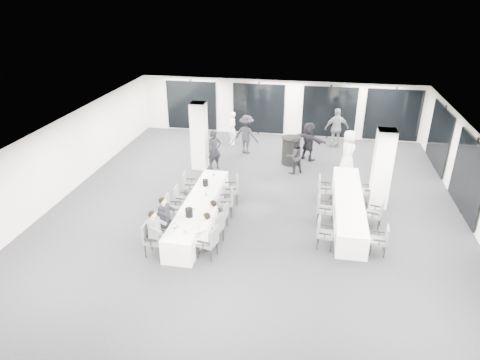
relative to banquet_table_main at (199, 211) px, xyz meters
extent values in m
cube|color=black|center=(1.65, 1.17, -0.39)|extent=(14.00, 16.00, 0.02)
cube|color=white|center=(1.65, 1.17, 2.43)|extent=(14.00, 16.00, 0.02)
cube|color=silver|center=(-5.36, 1.17, 1.02)|extent=(0.02, 16.00, 2.80)
cube|color=silver|center=(8.66, 1.17, 1.02)|extent=(0.02, 16.00, 2.80)
cube|color=silver|center=(1.65, 9.18, 1.02)|extent=(14.00, 0.02, 2.80)
cube|color=black|center=(1.65, 9.11, 0.98)|extent=(13.60, 0.06, 2.50)
cube|color=black|center=(8.59, 2.17, 0.98)|extent=(0.06, 14.00, 2.50)
cube|color=white|center=(-1.15, 4.37, 1.02)|extent=(0.60, 0.60, 2.80)
cube|color=white|center=(5.85, 2.17, 1.02)|extent=(0.60, 0.60, 2.80)
cube|color=white|center=(0.00, 0.00, 0.00)|extent=(0.90, 5.00, 0.75)
cube|color=white|center=(4.80, 1.16, 0.00)|extent=(0.90, 5.00, 0.75)
cylinder|color=black|center=(2.58, 5.46, 0.22)|extent=(0.75, 0.75, 1.19)
cylinder|color=black|center=(2.58, 5.46, 0.81)|extent=(0.86, 0.86, 0.02)
cube|color=#4E5056|center=(-0.75, -2.05, 0.11)|extent=(0.51, 0.54, 0.09)
cube|color=#4E5056|center=(-0.99, -2.04, 0.40)|extent=(0.08, 0.50, 0.50)
cylinder|color=black|center=(-0.96, -1.83, -0.15)|extent=(0.04, 0.04, 0.44)
cylinder|color=black|center=(-0.97, -2.26, -0.15)|extent=(0.04, 0.04, 0.44)
cylinder|color=black|center=(-0.53, -1.84, -0.15)|extent=(0.04, 0.04, 0.44)
cylinder|color=black|center=(-0.54, -2.27, -0.15)|extent=(0.04, 0.04, 0.44)
cube|color=black|center=(-0.74, -1.78, 0.30)|extent=(0.37, 0.06, 0.04)
cube|color=black|center=(-0.76, -2.32, 0.30)|extent=(0.37, 0.06, 0.04)
cube|color=#4E5056|center=(-0.75, -1.22, 0.06)|extent=(0.55, 0.56, 0.08)
cube|color=#4E5056|center=(-0.96, -1.17, 0.32)|extent=(0.17, 0.44, 0.44)
cylinder|color=black|center=(-0.89, -0.99, -0.18)|extent=(0.03, 0.03, 0.40)
cylinder|color=black|center=(-0.99, -1.36, -0.18)|extent=(0.03, 0.03, 0.40)
cylinder|color=black|center=(-0.51, -1.08, -0.18)|extent=(0.03, 0.03, 0.40)
cylinder|color=black|center=(-0.61, -1.46, -0.18)|extent=(0.03, 0.03, 0.40)
cube|color=black|center=(-0.69, -0.99, 0.22)|extent=(0.33, 0.12, 0.04)
cube|color=black|center=(-0.81, -1.45, 0.22)|extent=(0.33, 0.12, 0.04)
cube|color=#4E5056|center=(-0.75, -0.24, 0.10)|extent=(0.55, 0.57, 0.08)
cube|color=#4E5056|center=(-0.98, -0.28, 0.38)|extent=(0.13, 0.49, 0.48)
cylinder|color=black|center=(-0.99, -0.07, -0.16)|extent=(0.04, 0.04, 0.43)
cylinder|color=black|center=(-0.93, -0.48, -0.16)|extent=(0.04, 0.04, 0.43)
cylinder|color=black|center=(-0.57, -0.01, -0.16)|extent=(0.04, 0.04, 0.43)
cylinder|color=black|center=(-0.51, -0.42, -0.16)|extent=(0.04, 0.04, 0.43)
cube|color=black|center=(-0.79, 0.02, 0.28)|extent=(0.36, 0.09, 0.04)
cube|color=black|center=(-0.71, -0.51, 0.28)|extent=(0.36, 0.09, 0.04)
cube|color=#4E5056|center=(-0.75, 0.59, 0.05)|extent=(0.45, 0.46, 0.08)
cube|color=#4E5056|center=(-0.96, 0.59, 0.31)|extent=(0.06, 0.44, 0.44)
cylinder|color=black|center=(-0.94, 0.78, -0.18)|extent=(0.03, 0.03, 0.39)
cylinder|color=black|center=(-0.94, 0.40, -0.18)|extent=(0.03, 0.03, 0.39)
cylinder|color=black|center=(-0.56, 0.78, -0.18)|extent=(0.03, 0.03, 0.39)
cylinder|color=black|center=(-0.56, 0.40, -0.18)|extent=(0.03, 0.03, 0.39)
cube|color=black|center=(-0.75, 0.83, 0.22)|extent=(0.32, 0.04, 0.04)
cube|color=black|center=(-0.75, 0.35, 0.22)|extent=(0.32, 0.04, 0.04)
cube|color=#4E5056|center=(-0.75, 1.61, 0.09)|extent=(0.55, 0.56, 0.08)
cube|color=#4E5056|center=(-0.97, 1.57, 0.36)|extent=(0.14, 0.47, 0.47)
cylinder|color=black|center=(-0.99, 1.78, -0.17)|extent=(0.04, 0.04, 0.42)
cylinder|color=black|center=(-0.92, 1.37, -0.17)|extent=(0.04, 0.04, 0.42)
cylinder|color=black|center=(-0.58, 1.85, -0.17)|extent=(0.04, 0.04, 0.42)
cylinder|color=black|center=(-0.51, 1.44, -0.17)|extent=(0.04, 0.04, 0.42)
cube|color=black|center=(-0.79, 1.86, 0.26)|extent=(0.35, 0.10, 0.04)
cube|color=black|center=(-0.71, 1.36, 0.26)|extent=(0.35, 0.10, 0.04)
cube|color=#4E5056|center=(0.75, -1.88, 0.09)|extent=(0.57, 0.59, 0.08)
cube|color=#4E5056|center=(0.97, -1.93, 0.37)|extent=(0.16, 0.48, 0.48)
cylinder|color=black|center=(0.91, -2.13, -0.16)|extent=(0.04, 0.04, 0.43)
cylinder|color=black|center=(1.00, -1.72, -0.16)|extent=(0.04, 0.04, 0.43)
cylinder|color=black|center=(0.50, -2.04, -0.16)|extent=(0.04, 0.04, 0.43)
cylinder|color=black|center=(0.59, -1.64, -0.16)|extent=(0.04, 0.04, 0.43)
cube|color=black|center=(0.70, -2.14, 0.27)|extent=(0.35, 0.12, 0.04)
cube|color=black|center=(0.80, -1.63, 0.27)|extent=(0.35, 0.12, 0.04)
cube|color=#4E5056|center=(0.75, -1.14, 0.10)|extent=(0.60, 0.62, 0.08)
cube|color=#4E5056|center=(0.98, -1.20, 0.39)|extent=(0.19, 0.49, 0.49)
cylinder|color=black|center=(0.90, -1.40, -0.16)|extent=(0.04, 0.04, 0.43)
cylinder|color=black|center=(1.01, -0.99, -0.16)|extent=(0.04, 0.04, 0.43)
cylinder|color=black|center=(0.49, -1.29, -0.16)|extent=(0.04, 0.04, 0.43)
cylinder|color=black|center=(0.60, -0.88, -0.16)|extent=(0.04, 0.04, 0.43)
cube|color=black|center=(0.68, -1.40, 0.28)|extent=(0.36, 0.13, 0.04)
cube|color=black|center=(0.82, -0.88, 0.28)|extent=(0.36, 0.13, 0.04)
cube|color=#4E5056|center=(0.75, -0.29, 0.04)|extent=(0.47, 0.49, 0.07)
cube|color=#4E5056|center=(0.95, -0.31, 0.29)|extent=(0.11, 0.43, 0.42)
cylinder|color=black|center=(0.91, -0.49, -0.19)|extent=(0.03, 0.03, 0.38)
cylinder|color=black|center=(0.95, -0.13, -0.19)|extent=(0.03, 0.03, 0.38)
cylinder|color=black|center=(0.55, -0.45, -0.19)|extent=(0.03, 0.03, 0.38)
cylinder|color=black|center=(0.59, -0.08, -0.19)|extent=(0.03, 0.03, 0.38)
cube|color=black|center=(0.72, -0.51, 0.20)|extent=(0.31, 0.07, 0.04)
cube|color=black|center=(0.78, -0.06, 0.20)|extent=(0.31, 0.07, 0.04)
cube|color=#4E5056|center=(0.75, 0.56, 0.09)|extent=(0.58, 0.60, 0.08)
cube|color=#4E5056|center=(0.97, 0.62, 0.37)|extent=(0.18, 0.48, 0.47)
cylinder|color=black|center=(1.00, 0.41, -0.16)|extent=(0.04, 0.04, 0.42)
cylinder|color=black|center=(0.90, 0.81, -0.16)|extent=(0.04, 0.04, 0.42)
cylinder|color=black|center=(0.60, 0.31, -0.16)|extent=(0.04, 0.04, 0.42)
cylinder|color=black|center=(0.50, 0.71, -0.16)|extent=(0.04, 0.04, 0.42)
cube|color=black|center=(0.81, 0.31, 0.27)|extent=(0.35, 0.13, 0.04)
cube|color=black|center=(0.69, 0.81, 0.27)|extent=(0.35, 0.13, 0.04)
cube|color=#4E5056|center=(0.75, 1.46, 0.12)|extent=(0.60, 0.62, 0.09)
cube|color=#4E5056|center=(0.98, 1.52, 0.41)|extent=(0.17, 0.50, 0.50)
cylinder|color=black|center=(1.01, 1.30, -0.15)|extent=(0.04, 0.04, 0.45)
cylinder|color=black|center=(0.91, 1.72, -0.15)|extent=(0.04, 0.04, 0.45)
cylinder|color=black|center=(0.59, 1.20, -0.15)|extent=(0.04, 0.04, 0.45)
cylinder|color=black|center=(0.49, 1.63, -0.15)|extent=(0.04, 0.04, 0.45)
cube|color=black|center=(0.81, 1.20, 0.30)|extent=(0.37, 0.12, 0.04)
cube|color=black|center=(0.69, 1.73, 0.30)|extent=(0.37, 0.12, 0.04)
cube|color=#4E5056|center=(4.05, -0.80, 0.07)|extent=(0.51, 0.52, 0.08)
cube|color=#4E5056|center=(3.83, -0.78, 0.34)|extent=(0.11, 0.46, 0.46)
cylinder|color=black|center=(3.87, -0.59, -0.17)|extent=(0.04, 0.04, 0.41)
cylinder|color=black|center=(3.83, -0.98, -0.17)|extent=(0.04, 0.04, 0.41)
cylinder|color=black|center=(4.26, -0.63, -0.17)|extent=(0.04, 0.04, 0.41)
cylinder|color=black|center=(4.22, -1.02, -0.17)|extent=(0.04, 0.04, 0.41)
cube|color=black|center=(4.07, -0.56, 0.24)|extent=(0.34, 0.08, 0.04)
cube|color=black|center=(4.02, -1.05, 0.24)|extent=(0.34, 0.08, 0.04)
cube|color=#4E5056|center=(4.05, 0.63, 0.11)|extent=(0.54, 0.56, 0.09)
cube|color=#4E5056|center=(3.81, 0.65, 0.40)|extent=(0.10, 0.50, 0.50)
cylinder|color=black|center=(3.85, 0.86, -0.15)|extent=(0.04, 0.04, 0.44)
cylinder|color=black|center=(3.81, 0.43, -0.15)|extent=(0.04, 0.04, 0.44)
cylinder|color=black|center=(4.28, 0.83, -0.15)|extent=(0.04, 0.04, 0.44)
cylinder|color=black|center=(4.24, 0.40, -0.15)|extent=(0.04, 0.04, 0.44)
cube|color=black|center=(4.07, 0.90, 0.29)|extent=(0.37, 0.07, 0.04)
cube|color=black|center=(4.02, 0.36, 0.29)|extent=(0.37, 0.07, 0.04)
cube|color=#4E5056|center=(4.05, 2.14, 0.09)|extent=(0.50, 0.52, 0.08)
cube|color=#4E5056|center=(3.82, 2.13, 0.37)|extent=(0.08, 0.48, 0.48)
cylinder|color=black|center=(3.83, 2.34, -0.16)|extent=(0.04, 0.04, 0.42)
cylinder|color=black|center=(3.85, 1.93, -0.16)|extent=(0.04, 0.04, 0.42)
cylinder|color=black|center=(4.24, 2.36, -0.16)|extent=(0.04, 0.04, 0.42)
cylinder|color=black|center=(4.26, 1.95, -0.16)|extent=(0.04, 0.04, 0.42)
cube|color=black|center=(4.03, 2.40, 0.27)|extent=(0.35, 0.06, 0.04)
cube|color=black|center=(4.06, 1.89, 0.27)|extent=(0.35, 0.06, 0.04)
cube|color=#4E5056|center=(5.55, -0.85, 0.05)|extent=(0.47, 0.49, 0.08)
cube|color=#4E5056|center=(5.75, -0.86, 0.31)|extent=(0.09, 0.44, 0.44)
cylinder|color=black|center=(5.72, -1.05, -0.18)|extent=(0.03, 0.03, 0.39)
cylinder|color=black|center=(5.75, -0.67, -0.18)|extent=(0.03, 0.03, 0.39)
cylinder|color=black|center=(5.34, -1.02, -0.18)|extent=(0.03, 0.03, 0.39)
cylinder|color=black|center=(5.37, -0.64, -0.18)|extent=(0.03, 0.03, 0.39)
cube|color=black|center=(5.53, -1.08, 0.21)|extent=(0.32, 0.06, 0.04)
cube|color=black|center=(5.57, -0.61, 0.21)|extent=(0.32, 0.06, 0.04)
cube|color=#4E5056|center=(5.55, 0.63, 0.09)|extent=(0.59, 0.60, 0.08)
cube|color=#4E5056|center=(5.77, 0.57, 0.37)|extent=(0.18, 0.48, 0.48)
cylinder|color=black|center=(5.69, 0.38, -0.16)|extent=(0.04, 0.04, 0.43)
cylinder|color=black|center=(5.80, 0.78, -0.16)|extent=(0.04, 0.04, 0.43)
cylinder|color=black|center=(5.29, 0.48, -0.16)|extent=(0.04, 0.04, 0.43)
cylinder|color=black|center=(5.40, 0.88, -0.16)|extent=(0.04, 0.04, 0.43)
cube|color=black|center=(5.48, 0.38, 0.27)|extent=(0.35, 0.13, 0.04)
cube|color=black|center=(5.61, 0.88, 0.27)|extent=(0.35, 0.13, 0.04)
cube|color=#4E5056|center=(5.55, 2.24, 0.09)|extent=(0.49, 0.51, 0.08)
cube|color=#4E5056|center=(5.78, 2.25, 0.38)|extent=(0.08, 0.48, 0.48)
cylinder|color=black|center=(5.76, 2.04, -0.16)|extent=(0.04, 0.04, 0.43)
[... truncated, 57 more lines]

